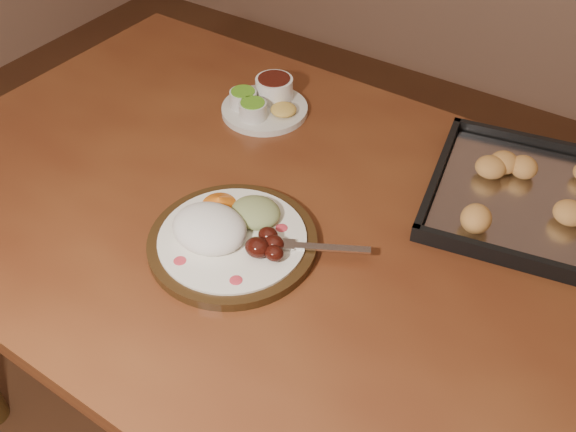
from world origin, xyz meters
The scene contains 4 objects.
dining_table centered at (0.13, 0.19, 0.65)m, with size 1.52×0.93×0.75m.
dinner_plate centered at (0.06, 0.08, 0.77)m, with size 0.34×0.28×0.06m.
condiment_saucer centered at (-0.11, 0.43, 0.77)m, with size 0.18×0.18×0.06m.
baking_tray centered at (0.50, 0.46, 0.77)m, with size 0.52×0.42×0.05m.
Camera 1 is at (0.55, -0.48, 1.50)m, focal length 40.00 mm.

